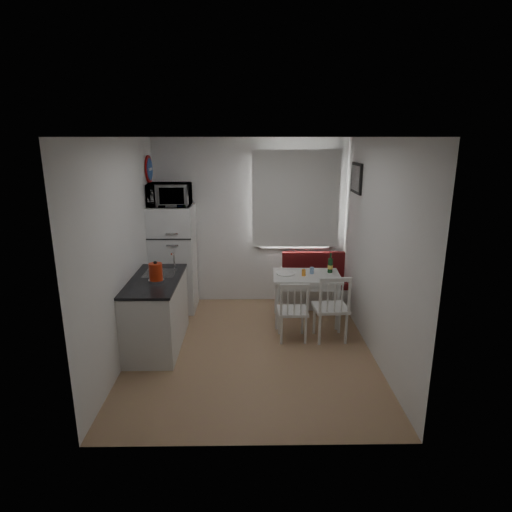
% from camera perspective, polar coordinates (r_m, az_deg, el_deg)
% --- Properties ---
extents(floor, '(3.00, 3.50, 0.02)m').
position_cam_1_polar(floor, '(5.55, -0.65, -12.37)').
color(floor, tan).
rests_on(floor, ground).
extents(ceiling, '(3.00, 3.50, 0.02)m').
position_cam_1_polar(ceiling, '(4.90, -0.75, 15.57)').
color(ceiling, white).
rests_on(ceiling, wall_back).
extents(wall_back, '(3.00, 0.02, 2.60)m').
position_cam_1_polar(wall_back, '(6.78, -0.73, 4.51)').
color(wall_back, white).
rests_on(wall_back, floor).
extents(wall_front, '(3.00, 0.02, 2.60)m').
position_cam_1_polar(wall_front, '(3.41, -0.62, -6.83)').
color(wall_front, white).
rests_on(wall_front, floor).
extents(wall_left, '(0.02, 3.50, 2.60)m').
position_cam_1_polar(wall_left, '(5.29, -17.18, 0.63)').
color(wall_left, white).
rests_on(wall_left, floor).
extents(wall_right, '(0.02, 3.50, 2.60)m').
position_cam_1_polar(wall_right, '(5.29, 15.77, 0.75)').
color(wall_right, white).
rests_on(wall_right, floor).
extents(window, '(1.22, 0.06, 1.47)m').
position_cam_1_polar(window, '(6.73, 5.28, 7.17)').
color(window, silver).
rests_on(window, wall_back).
extents(curtain, '(1.35, 0.02, 1.50)m').
position_cam_1_polar(curtain, '(6.66, 5.35, 7.51)').
color(curtain, white).
rests_on(curtain, wall_back).
extents(kitchen_counter, '(0.62, 1.32, 1.16)m').
position_cam_1_polar(kitchen_counter, '(5.62, -13.09, -7.29)').
color(kitchen_counter, silver).
rests_on(kitchen_counter, floor).
extents(wall_sign, '(0.03, 0.40, 0.40)m').
position_cam_1_polar(wall_sign, '(6.53, -14.01, 11.17)').
color(wall_sign, '#194696').
rests_on(wall_sign, wall_left).
extents(picture_frame, '(0.04, 0.52, 0.42)m').
position_cam_1_polar(picture_frame, '(6.21, 13.22, 10.08)').
color(picture_frame, black).
rests_on(picture_frame, wall_right).
extents(bench, '(1.17, 0.45, 0.84)m').
position_cam_1_polar(bench, '(6.90, 8.20, -4.27)').
color(bench, silver).
rests_on(bench, floor).
extents(dining_table, '(0.97, 0.70, 0.71)m').
position_cam_1_polar(dining_table, '(6.15, 6.75, -3.20)').
color(dining_table, silver).
rests_on(dining_table, floor).
extents(chair_left, '(0.40, 0.38, 0.44)m').
position_cam_1_polar(chair_left, '(5.56, 5.00, -6.58)').
color(chair_left, silver).
rests_on(chair_left, floor).
extents(chair_right, '(0.46, 0.44, 0.49)m').
position_cam_1_polar(chair_right, '(5.60, 10.15, -5.99)').
color(chair_right, silver).
rests_on(chair_right, floor).
extents(fridge, '(0.65, 0.65, 1.62)m').
position_cam_1_polar(fridge, '(6.66, -10.92, -0.32)').
color(fridge, white).
rests_on(fridge, floor).
extents(microwave, '(0.61, 0.41, 0.34)m').
position_cam_1_polar(microwave, '(6.41, -11.45, 8.00)').
color(microwave, white).
rests_on(microwave, fridge).
extents(kettle, '(0.19, 0.19, 0.26)m').
position_cam_1_polar(kettle, '(5.30, -13.22, -2.09)').
color(kettle, red).
rests_on(kettle, kitchen_counter).
extents(wine_bottle, '(0.07, 0.07, 0.29)m').
position_cam_1_polar(wine_bottle, '(6.23, 9.89, -0.90)').
color(wine_bottle, '#133D1B').
rests_on(wine_bottle, dining_table).
extents(drinking_glass_orange, '(0.06, 0.06, 0.09)m').
position_cam_1_polar(drinking_glass_orange, '(6.06, 6.38, -2.22)').
color(drinking_glass_orange, orange).
rests_on(drinking_glass_orange, dining_table).
extents(drinking_glass_blue, '(0.06, 0.06, 0.10)m').
position_cam_1_polar(drinking_glass_blue, '(6.17, 7.46, -1.92)').
color(drinking_glass_blue, '#7DA2D4').
rests_on(drinking_glass_blue, dining_table).
extents(plate, '(0.26, 0.26, 0.02)m').
position_cam_1_polar(plate, '(6.11, 3.96, -2.37)').
color(plate, white).
rests_on(plate, dining_table).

